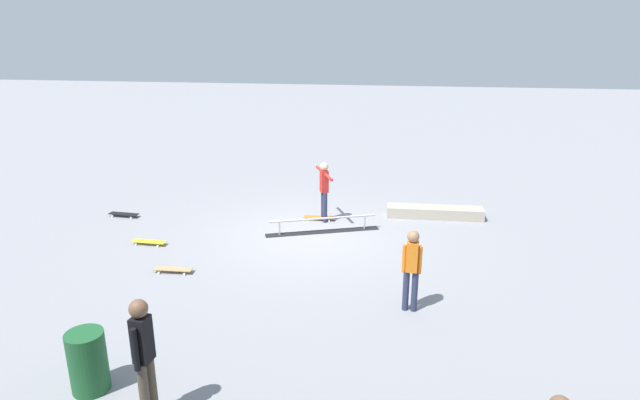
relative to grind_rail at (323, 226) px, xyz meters
The scene contains 11 objects.
ground_plane 0.42m from the grind_rail, 37.98° to the left, with size 60.00×60.00×0.00m, color gray.
grind_rail is the anchor object (origin of this frame).
skate_ledge 3.14m from the grind_rail, 153.31° to the right, with size 2.51×0.50×0.29m, color #B2A893.
skater_main 1.07m from the grind_rail, 85.76° to the right, with size 0.59×1.18×1.57m.
skateboard_main 0.84m from the grind_rail, 76.76° to the right, with size 0.80×0.27×0.09m.
bystander_orange_shirt 4.15m from the grind_rail, 119.75° to the left, with size 0.35×0.21×1.55m.
bystander_black_shirt 7.04m from the grind_rail, 78.04° to the left, with size 0.24×0.40×1.76m.
loose_skateboard_yellow 4.13m from the grind_rail, 18.39° to the left, with size 0.81×0.29×0.09m.
loose_skateboard_black 5.38m from the grind_rail, ahead, with size 0.81×0.31×0.09m.
loose_skateboard_natural 3.85m from the grind_rail, 43.19° to the left, with size 0.80×0.27×0.09m.
trash_bin 6.88m from the grind_rail, 68.38° to the left, with size 0.53×0.53×0.91m, color #1E592D.
Camera 1 is at (-1.87, 12.32, 5.10)m, focal length 31.01 mm.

